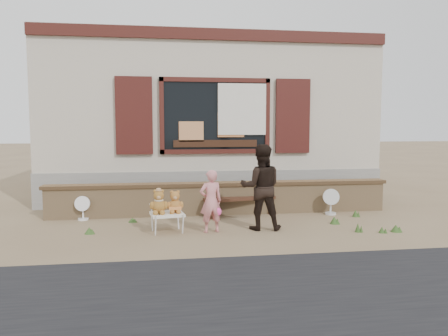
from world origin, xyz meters
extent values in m
plane|color=brown|center=(0.00, 0.00, 0.00)|extent=(80.00, 80.00, 0.00)
cube|color=gray|center=(0.00, 4.50, 2.40)|extent=(8.00, 5.00, 3.20)
cube|color=gray|center=(0.00, 4.50, 0.40)|extent=(8.04, 5.04, 0.80)
cube|color=black|center=(0.00, 1.97, 2.05)|extent=(2.30, 0.04, 1.50)
cube|color=#3E1612|center=(0.00, 1.95, 2.85)|extent=(2.50, 0.08, 0.10)
cube|color=#3E1612|center=(0.00, 1.95, 1.25)|extent=(2.50, 0.08, 0.10)
cube|color=#3E1612|center=(-1.20, 1.95, 2.05)|extent=(0.10, 0.08, 1.70)
cube|color=#3E1612|center=(1.20, 1.95, 2.05)|extent=(0.10, 0.08, 1.70)
cube|color=#340E0F|center=(-1.80, 1.94, 2.05)|extent=(0.80, 0.07, 1.70)
cube|color=#340E0F|center=(1.80, 1.94, 2.05)|extent=(0.80, 0.07, 1.70)
cube|color=silver|center=(0.60, 1.90, 2.20)|extent=(1.10, 0.02, 1.15)
cube|color=#3E1612|center=(0.00, 1.98, 3.85)|extent=(8.00, 0.12, 0.25)
cube|color=black|center=(0.00, 1.94, 1.43)|extent=(1.90, 0.06, 0.16)
cube|color=tan|center=(-0.55, 1.94, 1.70)|extent=(0.55, 0.06, 0.45)
cube|color=#E08447|center=(0.35, 1.94, 1.85)|extent=(0.60, 0.06, 0.55)
cube|color=tan|center=(0.00, 1.00, 0.30)|extent=(7.00, 0.30, 0.60)
cube|color=brown|center=(0.00, 1.00, 0.63)|extent=(7.10, 0.36, 0.07)
cube|color=#361D12|center=(0.36, 0.80, 0.35)|extent=(1.52, 0.64, 0.06)
cube|color=#361D12|center=(-0.28, 0.65, 0.16)|extent=(0.15, 0.29, 0.32)
cube|color=#361D12|center=(0.99, 0.95, 0.16)|extent=(0.15, 0.29, 0.32)
cube|color=white|center=(-1.14, -0.42, 0.32)|extent=(0.61, 0.56, 0.04)
cylinder|color=silver|center=(-1.33, -0.66, 0.15)|extent=(0.03, 0.03, 0.29)
cylinder|color=silver|center=(-0.87, -0.59, 0.15)|extent=(0.03, 0.03, 0.29)
cylinder|color=silver|center=(-1.40, -0.24, 0.15)|extent=(0.03, 0.03, 0.29)
cylinder|color=silver|center=(-0.94, -0.17, 0.15)|extent=(0.03, 0.03, 0.29)
imported|color=pink|center=(-0.39, -0.52, 0.54)|extent=(0.43, 0.32, 1.08)
imported|color=black|center=(0.51, -0.43, 0.75)|extent=(0.81, 0.67, 1.51)
cylinder|color=white|center=(-2.74, 0.80, 0.02)|extent=(0.20, 0.20, 0.04)
cylinder|color=white|center=(-2.74, 0.80, 0.15)|extent=(0.03, 0.03, 0.26)
cylinder|color=white|center=(-2.74, 0.80, 0.33)|extent=(0.30, 0.12, 0.30)
cylinder|color=silver|center=(2.23, 0.62, 0.02)|extent=(0.23, 0.23, 0.04)
cylinder|color=silver|center=(2.23, 0.62, 0.17)|extent=(0.04, 0.04, 0.29)
cylinder|color=silver|center=(2.23, 0.62, 0.37)|extent=(0.35, 0.18, 0.34)
cone|color=#345321|center=(1.97, -0.22, 0.07)|extent=(0.16, 0.16, 0.14)
cone|color=#345321|center=(2.78, -0.96, 0.06)|extent=(0.18, 0.18, 0.13)
cone|color=#345321|center=(2.64, 0.33, 0.07)|extent=(0.13, 0.13, 0.14)
cone|color=#345321|center=(2.50, -0.99, 0.05)|extent=(0.11, 0.11, 0.11)
cone|color=#345321|center=(-2.45, -0.34, 0.06)|extent=(0.17, 0.17, 0.11)
cone|color=#345321|center=(2.12, -0.88, 0.08)|extent=(0.10, 0.10, 0.16)
cone|color=#345321|center=(-1.79, 0.48, 0.04)|extent=(0.16, 0.16, 0.08)
camera|label=1|loc=(-1.22, -7.86, 1.83)|focal=35.00mm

